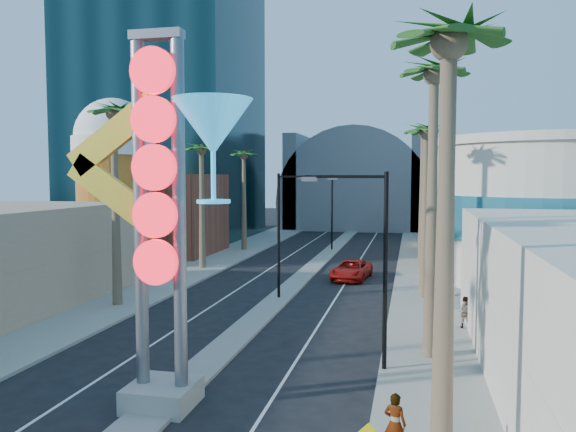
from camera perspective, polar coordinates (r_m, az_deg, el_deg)
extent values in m
cube|color=gray|center=(52.87, -7.21, -4.40)|extent=(5.00, 100.00, 0.15)
cube|color=gray|center=(49.83, 13.91, -5.00)|extent=(5.00, 100.00, 0.15)
cube|color=gray|center=(53.41, 3.57, -4.29)|extent=(1.60, 84.00, 0.15)
cube|color=black|center=(74.77, -12.23, 17.25)|extent=(20.00, 20.00, 50.00)
cube|color=brown|center=(57.67, -12.32, 0.17)|extent=(10.00, 10.00, 8.00)
cube|color=tan|center=(62.76, 19.65, 1.24)|extent=(10.00, 20.00, 10.00)
cylinder|color=#B25817|center=(50.96, -17.14, 0.71)|extent=(6.40, 6.40, 10.00)
cylinder|color=white|center=(50.95, -17.26, 6.78)|extent=(7.00, 7.00, 1.60)
sphere|color=white|center=(51.00, -17.28, 7.68)|extent=(6.60, 6.60, 6.60)
cylinder|color=beige|center=(45.37, 24.97, 0.12)|extent=(16.00, 16.00, 10.00)
cylinder|color=teal|center=(45.37, 24.97, 0.12)|extent=(16.60, 16.60, 3.00)
cylinder|color=beige|center=(45.35, 25.17, 6.81)|extent=(16.60, 16.60, 0.60)
cylinder|color=slate|center=(86.68, 7.08, 1.50)|extent=(22.00, 16.00, 22.00)
cube|color=slate|center=(87.91, 1.24, 3.52)|extent=(2.00, 16.00, 14.00)
cube|color=slate|center=(86.22, 13.07, 3.40)|extent=(2.00, 16.00, 14.00)
cube|color=gray|center=(20.45, -12.63, -17.30)|extent=(2.20, 2.20, 0.80)
cylinder|color=slate|center=(19.42, -14.78, 0.04)|extent=(0.44, 0.44, 12.00)
cylinder|color=slate|center=(18.82, -10.99, -0.02)|extent=(0.44, 0.44, 12.00)
cube|color=slate|center=(19.61, -13.20, 17.48)|extent=(1.80, 0.50, 0.30)
cylinder|color=#FD1628|center=(19.05, -13.61, 14.18)|extent=(1.50, 0.25, 1.50)
cylinder|color=#FD1628|center=(18.84, -13.53, 9.54)|extent=(1.50, 0.25, 1.50)
cylinder|color=#FD1628|center=(18.75, -13.45, 4.82)|extent=(1.50, 0.25, 1.50)
cylinder|color=#FD1628|center=(18.79, -13.37, 0.09)|extent=(1.50, 0.25, 1.50)
cylinder|color=#FD1628|center=(18.96, -13.30, -4.59)|extent=(1.50, 0.25, 1.50)
cube|color=yellow|center=(19.85, -17.25, 7.88)|extent=(3.47, 0.25, 2.80)
cube|color=yellow|center=(19.81, -17.13, 2.10)|extent=(3.47, 0.25, 2.80)
cone|color=#2AADEF|center=(18.40, -7.64, 8.97)|extent=(2.60, 2.60, 1.80)
cylinder|color=#2AADEF|center=(18.33, -7.59, 3.98)|extent=(0.16, 0.16, 1.60)
cylinder|color=#2AADEF|center=(18.34, -7.57, 1.48)|extent=(1.10, 1.10, 0.12)
cylinder|color=black|center=(35.39, -0.95, -2.14)|extent=(0.18, 0.18, 8.00)
cube|color=black|center=(34.80, 1.93, 4.03)|extent=(3.60, 0.12, 0.12)
cube|color=slate|center=(34.55, 4.55, 3.85)|extent=(0.60, 0.25, 0.18)
cylinder|color=black|center=(58.91, 4.49, 0.33)|extent=(0.18, 0.18, 8.00)
cube|color=black|center=(59.06, 2.78, 4.03)|extent=(3.60, 0.12, 0.12)
cube|color=slate|center=(59.36, 1.25, 3.94)|extent=(0.60, 0.25, 0.18)
cylinder|color=black|center=(22.56, 9.86, -5.74)|extent=(0.18, 0.18, 8.00)
cube|color=black|center=(22.37, 5.81, 4.00)|extent=(3.24, 0.12, 0.12)
cube|color=slate|center=(22.58, 2.17, 3.76)|extent=(0.60, 0.25, 0.18)
cylinder|color=brown|center=(34.82, -17.10, 0.48)|extent=(0.40, 0.40, 11.50)
sphere|color=#174416|center=(34.96, -17.30, 9.92)|extent=(2.40, 2.40, 2.40)
cylinder|color=brown|center=(47.52, -8.72, 0.61)|extent=(0.40, 0.40, 10.00)
sphere|color=#174416|center=(47.49, -8.79, 6.64)|extent=(2.40, 2.40, 2.40)
cylinder|color=brown|center=(58.85, -4.49, 1.30)|extent=(0.40, 0.40, 10.00)
sphere|color=#174416|center=(58.82, -4.52, 6.17)|extent=(2.40, 2.40, 2.40)
cylinder|color=brown|center=(14.42, 15.62, -5.33)|extent=(0.40, 0.40, 11.00)
sphere|color=#174416|center=(14.59, 16.05, 16.52)|extent=(2.40, 2.40, 2.40)
cylinder|color=brown|center=(24.29, 14.38, -0.36)|extent=(0.40, 0.40, 12.00)
sphere|color=#174416|center=(24.59, 14.63, 13.73)|extent=(2.40, 2.40, 2.40)
cylinder|color=brown|center=(36.31, 13.75, -0.11)|extent=(0.40, 0.40, 10.50)
sphere|color=#174416|center=(36.32, 13.89, 8.18)|extent=(2.40, 2.40, 2.40)
cylinder|color=brown|center=(48.26, 13.46, 1.49)|extent=(0.40, 0.40, 11.50)
sphere|color=#174416|center=(48.36, 13.58, 8.31)|extent=(2.40, 2.40, 2.40)
imported|color=#AF130D|center=(43.02, 6.46, -5.45)|extent=(3.02, 5.51, 1.46)
imported|color=gray|center=(16.70, 10.82, -20.03)|extent=(0.73, 0.59, 1.74)
imported|color=gray|center=(30.13, 17.52, -9.29)|extent=(0.93, 0.82, 1.61)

